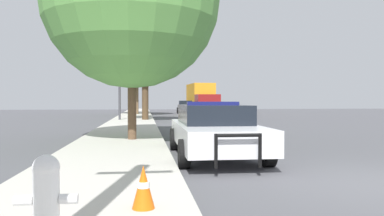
{
  "coord_description": "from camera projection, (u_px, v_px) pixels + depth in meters",
  "views": [
    {
      "loc": [
        -4.28,
        -6.12,
        1.49
      ],
      "look_at": [
        -0.78,
        21.15,
        0.92
      ],
      "focal_mm": 35.0,
      "sensor_mm": 36.0,
      "label": 1
    }
  ],
  "objects": [
    {
      "name": "tree_sidewalk_near",
      "position": [
        132.0,
        0.0,
        12.97
      ],
      "size": [
        6.14,
        6.14,
        7.91
      ],
      "color": "brown",
      "rests_on": "sidewalk_left"
    },
    {
      "name": "traffic_cone",
      "position": [
        143.0,
        187.0,
        4.7
      ],
      "size": [
        0.29,
        0.29,
        0.55
      ],
      "color": "orange",
      "rests_on": "sidewalk_left"
    },
    {
      "name": "car_background_distant",
      "position": [
        185.0,
        107.0,
        42.69
      ],
      "size": [
        2.11,
        4.17,
        1.44
      ],
      "rotation": [
        0.0,
        0.0,
        -0.07
      ],
      "color": "slate",
      "rests_on": "ground_plane"
    },
    {
      "name": "traffic_light",
      "position": [
        143.0,
        72.0,
        26.34
      ],
      "size": [
        3.88,
        0.35,
        4.65
      ],
      "color": "#424247",
      "rests_on": "sidewalk_left"
    },
    {
      "name": "tree_sidewalk_far",
      "position": [
        137.0,
        57.0,
        36.83
      ],
      "size": [
        6.03,
        6.03,
        8.61
      ],
      "color": "brown",
      "rests_on": "sidewalk_left"
    },
    {
      "name": "box_truck",
      "position": [
        202.0,
        98.0,
        42.16
      ],
      "size": [
        2.83,
        7.88,
        3.36
      ],
      "rotation": [
        0.0,
        0.0,
        3.19
      ],
      "color": "maroon",
      "rests_on": "ground_plane"
    },
    {
      "name": "sidewalk_left",
      "position": [
        93.0,
        189.0,
        6.0
      ],
      "size": [
        3.0,
        110.0,
        0.13
      ],
      "color": "#BCB7AD",
      "rests_on": "ground_plane"
    },
    {
      "name": "tree_sidewalk_mid",
      "position": [
        145.0,
        42.0,
        26.16
      ],
      "size": [
        4.71,
        4.71,
        7.8
      ],
      "color": "#4C3823",
      "rests_on": "sidewalk_left"
    },
    {
      "name": "car_background_oncoming",
      "position": [
        227.0,
        110.0,
        29.72
      ],
      "size": [
        2.05,
        4.08,
        1.27
      ],
      "rotation": [
        0.0,
        0.0,
        3.13
      ],
      "color": "black",
      "rests_on": "ground_plane"
    },
    {
      "name": "fire_hydrant",
      "position": [
        46.0,
        196.0,
        3.59
      ],
      "size": [
        0.59,
        0.26,
        0.84
      ],
      "color": "white",
      "rests_on": "sidewalk_left"
    },
    {
      "name": "police_car",
      "position": [
        214.0,
        129.0,
        9.85
      ],
      "size": [
        2.18,
        5.11,
        1.46
      ],
      "rotation": [
        0.0,
        0.0,
        3.13
      ],
      "color": "white",
      "rests_on": "ground_plane"
    }
  ]
}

